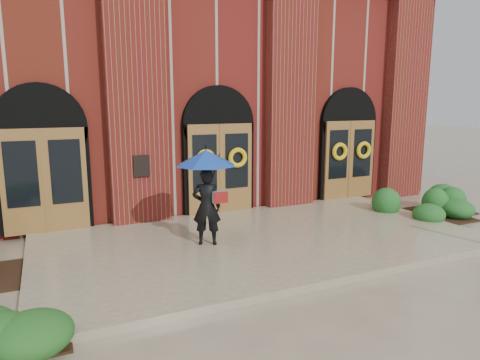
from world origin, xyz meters
TOP-DOWN VIEW (x-y plane):
  - ground at (0.00, 0.00)m, footprint 90.00×90.00m
  - landing at (0.00, 0.15)m, footprint 10.00×5.30m
  - church_building at (0.00, 8.78)m, footprint 16.20×12.53m
  - man_with_umbrella at (-1.32, 0.24)m, footprint 1.73×1.73m
  - hedge_wall_right at (5.34, 0.50)m, footprint 3.03×1.21m
  - hedge_front_left at (-5.10, -2.00)m, footprint 1.45×1.24m
  - hedge_front_right at (5.54, 0.00)m, footprint 1.49×1.28m

SIDE VIEW (x-z plane):
  - ground at x=0.00m, z-range 0.00..0.00m
  - landing at x=0.00m, z-range 0.00..0.15m
  - hedge_front_left at x=-5.10m, z-range 0.00..0.51m
  - hedge_front_right at x=5.54m, z-range 0.00..0.53m
  - hedge_wall_right at x=5.34m, z-range 0.00..0.78m
  - man_with_umbrella at x=-1.32m, z-range 0.57..2.66m
  - church_building at x=0.00m, z-range 0.00..7.00m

